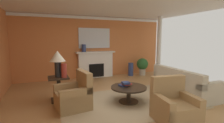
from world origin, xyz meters
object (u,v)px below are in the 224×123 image
(armchair_facing_fireplace, at_px, (174,108))
(coffee_table, at_px, (129,91))
(fireplace, at_px, (96,65))
(side_table, at_px, (59,87))
(sofa, at_px, (183,85))
(vase_on_side_table, at_px, (64,71))
(vase_tall_corner, at_px, (131,69))
(potted_plant, at_px, (142,65))
(vase_mantel_left, at_px, (84,48))
(armchair_near_window, at_px, (74,97))
(table_lamp, at_px, (57,59))
(mantel_mirror, at_px, (95,38))

(armchair_facing_fireplace, distance_m, coffee_table, 1.40)
(fireplace, distance_m, side_table, 3.04)
(sofa, xyz_separation_m, vase_on_side_table, (-3.60, 0.85, 0.60))
(coffee_table, bearing_deg, sofa, -2.23)
(fireplace, bearing_deg, vase_tall_corner, -10.09)
(potted_plant, bearing_deg, sofa, -97.28)
(vase_mantel_left, height_order, vase_tall_corner, vase_mantel_left)
(side_table, xyz_separation_m, potted_plant, (4.13, 2.02, 0.09))
(sofa, relative_size, vase_on_side_table, 5.45)
(armchair_near_window, relative_size, potted_plant, 1.14)
(coffee_table, distance_m, table_lamp, 2.20)
(mantel_mirror, distance_m, armchair_facing_fireplace, 5.02)
(armchair_facing_fireplace, bearing_deg, table_lamp, 134.34)
(vase_mantel_left, xyz_separation_m, potted_plant, (2.83, -0.34, -0.88))
(potted_plant, bearing_deg, side_table, -153.90)
(potted_plant, bearing_deg, table_lamp, -153.90)
(mantel_mirror, bearing_deg, vase_tall_corner, -14.01)
(sofa, distance_m, potted_plant, 3.02)
(fireplace, distance_m, armchair_facing_fireplace, 4.67)
(vase_on_side_table, relative_size, vase_tall_corner, 0.62)
(armchair_near_window, relative_size, side_table, 1.36)
(fireplace, xyz_separation_m, sofa, (1.90, -3.38, -0.27))
(armchair_facing_fireplace, height_order, vase_mantel_left, vase_mantel_left)
(sofa, xyz_separation_m, coffee_table, (-1.94, 0.08, 0.04))
(side_table, distance_m, vase_on_side_table, 0.53)
(armchair_near_window, height_order, vase_mantel_left, vase_mantel_left)
(armchair_facing_fireplace, bearing_deg, vase_mantel_left, 100.99)
(table_lamp, bearing_deg, potted_plant, 26.10)
(vase_on_side_table, relative_size, vase_mantel_left, 1.17)
(vase_tall_corner, bearing_deg, vase_mantel_left, 173.61)
(armchair_facing_fireplace, bearing_deg, side_table, 134.34)
(sofa, xyz_separation_m, vase_mantel_left, (-2.45, 3.33, 1.08))
(sofa, bearing_deg, side_table, 165.55)
(sofa, relative_size, potted_plant, 2.56)
(mantel_mirror, bearing_deg, vase_mantel_left, -162.82)
(coffee_table, bearing_deg, potted_plant, 51.43)
(armchair_near_window, height_order, vase_on_side_table, vase_on_side_table)
(armchair_facing_fireplace, distance_m, vase_mantel_left, 4.81)
(armchair_facing_fireplace, bearing_deg, fireplace, 94.23)
(mantel_mirror, height_order, vase_on_side_table, mantel_mirror)
(potted_plant, bearing_deg, vase_tall_corner, 171.31)
(armchair_facing_fireplace, bearing_deg, mantel_mirror, 94.12)
(armchair_near_window, height_order, potted_plant, armchair_near_window)
(sofa, distance_m, vase_on_side_table, 3.74)
(fireplace, relative_size, mantel_mirror, 1.22)
(mantel_mirror, height_order, sofa, mantel_mirror)
(sofa, distance_m, side_table, 3.87)
(mantel_mirror, distance_m, coffee_table, 3.73)
(vase_tall_corner, bearing_deg, side_table, -149.07)
(coffee_table, height_order, vase_tall_corner, vase_tall_corner)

